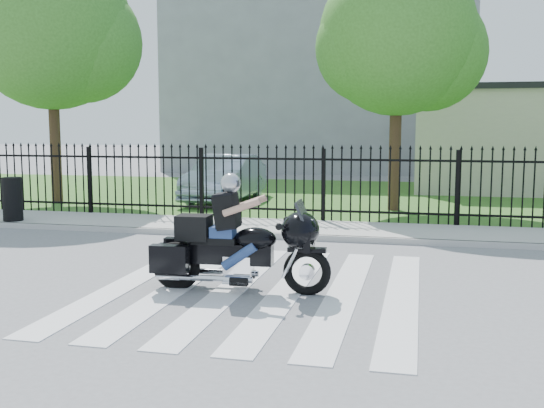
# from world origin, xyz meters

# --- Properties ---
(ground) EXTENTS (120.00, 120.00, 0.00)m
(ground) POSITION_xyz_m (0.00, 0.00, 0.00)
(ground) COLOR slate
(ground) RESTS_ON ground
(crosswalk) EXTENTS (5.00, 5.50, 0.01)m
(crosswalk) POSITION_xyz_m (0.00, 0.00, 0.01)
(crosswalk) COLOR silver
(crosswalk) RESTS_ON ground
(sidewalk) EXTENTS (40.00, 2.00, 0.12)m
(sidewalk) POSITION_xyz_m (0.00, 5.00, 0.06)
(sidewalk) COLOR #ADAAA3
(sidewalk) RESTS_ON ground
(curb) EXTENTS (40.00, 0.12, 0.12)m
(curb) POSITION_xyz_m (0.00, 4.00, 0.06)
(curb) COLOR #ADAAA3
(curb) RESTS_ON ground
(grass_strip) EXTENTS (40.00, 12.00, 0.02)m
(grass_strip) POSITION_xyz_m (0.00, 12.00, 0.01)
(grass_strip) COLOR #2F6121
(grass_strip) RESTS_ON ground
(iron_fence) EXTENTS (26.00, 0.04, 1.80)m
(iron_fence) POSITION_xyz_m (0.00, 6.00, 0.90)
(iron_fence) COLOR black
(iron_fence) RESTS_ON ground
(tree_left) EXTENTS (4.80, 4.80, 7.58)m
(tree_left) POSITION_xyz_m (-8.50, 8.50, 5.17)
(tree_left) COLOR #382316
(tree_left) RESTS_ON ground
(tree_mid) EXTENTS (4.20, 4.20, 6.78)m
(tree_mid) POSITION_xyz_m (1.50, 9.00, 4.67)
(tree_mid) COLOR #382316
(tree_mid) RESTS_ON ground
(building_tall) EXTENTS (15.00, 10.00, 12.00)m
(building_tall) POSITION_xyz_m (-3.00, 26.00, 6.00)
(building_tall) COLOR #909498
(building_tall) RESTS_ON ground
(motorcycle_rider) EXTENTS (2.59, 0.83, 1.71)m
(motorcycle_rider) POSITION_xyz_m (-0.32, -0.17, 0.70)
(motorcycle_rider) COLOR black
(motorcycle_rider) RESTS_ON ground
(parked_car) EXTENTS (1.55, 4.33, 1.42)m
(parked_car) POSITION_xyz_m (-3.61, 9.87, 0.73)
(parked_car) COLOR #9EAEC7
(parked_car) RESTS_ON grass_strip
(litter_bin) EXTENTS (0.54, 0.54, 1.01)m
(litter_bin) POSITION_xyz_m (-7.05, 4.30, 0.63)
(litter_bin) COLOR black
(litter_bin) RESTS_ON sidewalk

